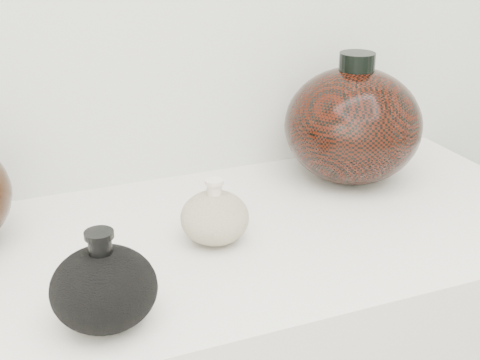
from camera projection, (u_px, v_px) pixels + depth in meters
name	position (u px, v px, depth m)	size (l,w,h in m)	color
black_gourd_vase	(104.00, 288.00, 0.79)	(0.14, 0.14, 0.12)	black
cream_gourd_vase	(215.00, 217.00, 0.98)	(0.13, 0.13, 0.10)	beige
right_round_pot	(353.00, 125.00, 1.17)	(0.29, 0.29, 0.23)	black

